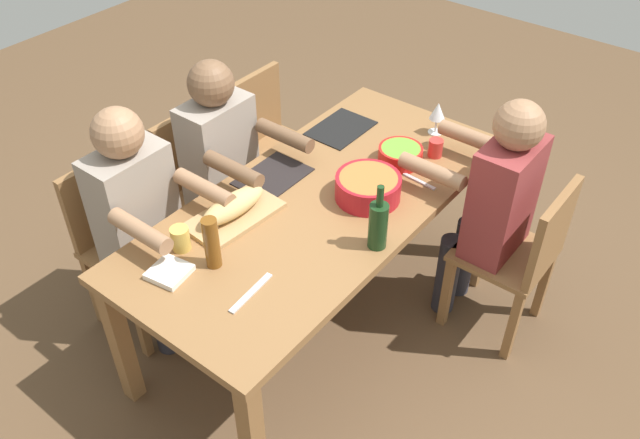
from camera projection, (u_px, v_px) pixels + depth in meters
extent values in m
plane|color=brown|center=(320.00, 316.00, 3.32)|extent=(8.00, 8.00, 0.00)
cube|color=olive|center=(320.00, 203.00, 2.86)|extent=(1.86, 0.86, 0.04)
cube|color=olive|center=(479.00, 204.00, 3.45)|extent=(0.07, 0.07, 0.70)
cube|color=olive|center=(121.00, 342.00, 2.74)|extent=(0.07, 0.07, 0.70)
cube|color=olive|center=(363.00, 155.00, 3.79)|extent=(0.07, 0.07, 0.70)
cube|color=olive|center=(137.00, 250.00, 3.04)|extent=(0.40, 0.40, 0.03)
cube|color=olive|center=(102.00, 199.00, 2.99)|extent=(0.38, 0.04, 0.40)
cube|color=olive|center=(196.00, 280.00, 3.21)|extent=(0.04, 0.04, 0.42)
cube|color=olive|center=(141.00, 322.00, 3.00)|extent=(0.04, 0.04, 0.42)
cube|color=olive|center=(149.00, 251.00, 3.37)|extent=(0.04, 0.04, 0.42)
cube|color=olive|center=(94.00, 289.00, 3.17)|extent=(0.04, 0.04, 0.42)
cylinder|color=#2D2D38|center=(189.00, 294.00, 3.12)|extent=(0.11, 0.11, 0.45)
cylinder|color=#2D2D38|center=(163.00, 314.00, 3.03)|extent=(0.11, 0.11, 0.45)
cube|color=gray|center=(134.00, 206.00, 2.83)|extent=(0.34, 0.20, 0.55)
cylinder|color=#9E7251|center=(204.00, 188.00, 2.73)|extent=(0.07, 0.30, 0.07)
cylinder|color=#9E7251|center=(140.00, 231.00, 2.52)|extent=(0.07, 0.30, 0.07)
sphere|color=#9E7251|center=(117.00, 133.00, 2.60)|extent=(0.21, 0.21, 0.21)
cube|color=olive|center=(216.00, 197.00, 3.35)|extent=(0.40, 0.40, 0.03)
cube|color=olive|center=(186.00, 149.00, 3.30)|extent=(0.38, 0.04, 0.40)
cube|color=olive|center=(266.00, 227.00, 3.52)|extent=(0.04, 0.04, 0.42)
cube|color=olive|center=(221.00, 261.00, 3.31)|extent=(0.04, 0.04, 0.42)
cube|color=olive|center=(220.00, 202.00, 3.68)|extent=(0.04, 0.04, 0.42)
cube|color=olive|center=(174.00, 234.00, 3.48)|extent=(0.04, 0.04, 0.42)
cylinder|color=#2D2D38|center=(261.00, 238.00, 3.43)|extent=(0.11, 0.11, 0.45)
cylinder|color=#2D2D38|center=(240.00, 254.00, 3.34)|extent=(0.11, 0.11, 0.45)
cube|color=gray|center=(219.00, 153.00, 3.14)|extent=(0.34, 0.20, 0.55)
cylinder|color=brown|center=(285.00, 135.00, 3.04)|extent=(0.07, 0.30, 0.07)
cylinder|color=brown|center=(233.00, 169.00, 2.83)|extent=(0.07, 0.30, 0.07)
sphere|color=brown|center=(211.00, 83.00, 2.91)|extent=(0.21, 0.21, 0.21)
cube|color=olive|center=(282.00, 152.00, 3.66)|extent=(0.40, 0.40, 0.03)
cube|color=olive|center=(255.00, 108.00, 3.61)|extent=(0.38, 0.04, 0.40)
cube|color=olive|center=(325.00, 182.00, 3.83)|extent=(0.04, 0.04, 0.42)
cube|color=olive|center=(287.00, 211.00, 3.62)|extent=(0.04, 0.04, 0.42)
cube|color=olive|center=(280.00, 161.00, 3.99)|extent=(0.04, 0.04, 0.42)
cube|color=olive|center=(241.00, 188.00, 3.78)|extent=(0.04, 0.04, 0.42)
cube|color=olive|center=(504.00, 253.00, 3.03)|extent=(0.40, 0.40, 0.03)
cube|color=olive|center=(552.00, 234.00, 2.81)|extent=(0.38, 0.04, 0.40)
cube|color=olive|center=(447.00, 292.00, 3.15)|extent=(0.04, 0.04, 0.42)
cube|color=olive|center=(480.00, 254.00, 3.36)|extent=(0.04, 0.04, 0.42)
cube|color=olive|center=(513.00, 325.00, 2.99)|extent=(0.04, 0.04, 0.42)
cube|color=olive|center=(544.00, 283.00, 3.20)|extent=(0.04, 0.04, 0.42)
cylinder|color=#2D2D38|center=(447.00, 275.00, 3.22)|extent=(0.11, 0.11, 0.45)
cylinder|color=#2D2D38|center=(463.00, 257.00, 3.32)|extent=(0.11, 0.11, 0.45)
cube|color=maroon|center=(503.00, 198.00, 2.87)|extent=(0.34, 0.20, 0.55)
cylinder|color=#9E7251|center=(432.00, 171.00, 2.82)|extent=(0.07, 0.30, 0.07)
cylinder|color=#9E7251|center=(470.00, 137.00, 3.03)|extent=(0.07, 0.30, 0.07)
sphere|color=#9E7251|center=(519.00, 125.00, 2.64)|extent=(0.21, 0.21, 0.21)
cylinder|color=#B21923|center=(368.00, 188.00, 2.82)|extent=(0.28, 0.28, 0.11)
cylinder|color=orange|center=(368.00, 181.00, 2.80)|extent=(0.25, 0.25, 0.04)
cylinder|color=red|center=(400.00, 155.00, 3.04)|extent=(0.20, 0.20, 0.08)
cylinder|color=#669E33|center=(401.00, 150.00, 3.02)|extent=(0.18, 0.18, 0.03)
cube|color=tan|center=(234.00, 216.00, 2.74)|extent=(0.42, 0.25, 0.02)
ellipsoid|color=tan|center=(233.00, 205.00, 2.71)|extent=(0.33, 0.13, 0.09)
cylinder|color=#193819|center=(378.00, 226.00, 2.56)|extent=(0.08, 0.08, 0.20)
cylinder|color=#193819|center=(380.00, 196.00, 2.46)|extent=(0.03, 0.03, 0.09)
cylinder|color=brown|center=(212.00, 243.00, 2.46)|extent=(0.06, 0.06, 0.22)
cylinder|color=silver|center=(435.00, 132.00, 3.25)|extent=(0.07, 0.07, 0.01)
cylinder|color=silver|center=(436.00, 125.00, 3.23)|extent=(0.01, 0.01, 0.07)
cone|color=silver|center=(438.00, 111.00, 3.17)|extent=(0.08, 0.08, 0.08)
cylinder|color=gold|center=(180.00, 239.00, 2.57)|extent=(0.07, 0.07, 0.10)
cube|color=black|center=(273.00, 176.00, 2.97)|extent=(0.32, 0.23, 0.01)
cube|color=black|center=(341.00, 128.00, 3.28)|extent=(0.32, 0.23, 0.01)
cylinder|color=red|center=(436.00, 148.00, 3.07)|extent=(0.07, 0.07, 0.08)
cube|color=silver|center=(419.00, 181.00, 2.94)|extent=(0.03, 0.17, 0.01)
cube|color=silver|center=(251.00, 293.00, 2.41)|extent=(0.23, 0.04, 0.01)
cube|color=white|center=(169.00, 272.00, 2.49)|extent=(0.16, 0.16, 0.02)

